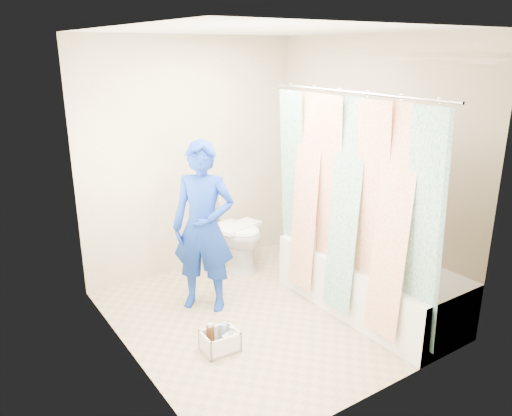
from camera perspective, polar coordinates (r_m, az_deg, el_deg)
floor at (r=4.56m, az=0.94°, el=-12.09°), size 2.60×2.60×0.00m
ceiling at (r=3.95m, az=1.13°, el=19.67°), size 2.40×2.60×0.02m
wall_back at (r=5.18m, az=-7.28°, el=5.74°), size 2.40×0.02×2.40m
wall_front at (r=3.17m, az=14.64°, el=-2.56°), size 2.40×0.02×2.40m
wall_left at (r=3.57m, az=-14.96°, el=-0.27°), size 0.02×2.60×2.40m
wall_right at (r=4.86m, az=12.74°, el=4.64°), size 0.02×2.60×2.40m
bathtub at (r=4.65m, az=12.74°, el=-8.18°), size 0.70×1.75×0.50m
curtain_rod at (r=3.97m, az=11.05°, el=12.85°), size 0.02×1.90×0.02m
shower_curtain at (r=4.15m, az=10.30°, el=-0.03°), size 0.06×1.75×1.80m
toilet at (r=5.36m, az=-3.01°, el=-2.55°), size 0.65×0.90×0.82m
tank_lid at (r=5.25m, az=-1.99°, el=-2.15°), size 0.54×0.34×0.04m
tank_internals at (r=5.35m, az=-5.12°, el=1.87°), size 0.20×0.09×0.27m
plumber at (r=4.41m, az=-6.03°, el=-2.21°), size 0.66×0.66×1.54m
cleaning_caddy at (r=4.06m, az=-4.01°, el=-14.96°), size 0.28×0.23×0.21m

